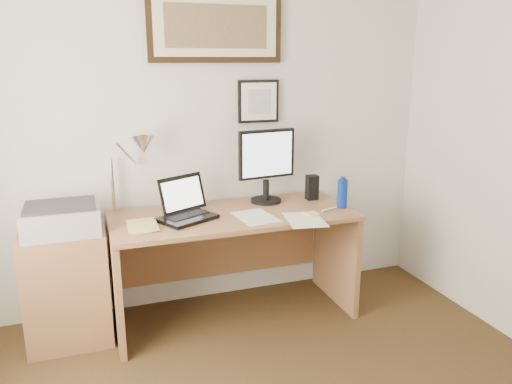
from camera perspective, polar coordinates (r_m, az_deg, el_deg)
name	(u,v)px	position (r m, az deg, el deg)	size (l,w,h in m)	color
wall_back	(196,132)	(3.52, -6.85, 6.84)	(3.50, 0.02, 2.50)	silver
side_cabinet	(67,287)	(3.38, -20.76, -10.09)	(0.50, 0.40, 0.73)	#8D5F3B
water_bottle	(342,194)	(3.47, 9.84, -0.19)	(0.07, 0.07, 0.20)	#0B2A96
bottle_cap	(343,178)	(3.44, 9.92, 1.56)	(0.04, 0.04, 0.02)	#0B2A96
speaker	(312,187)	(3.64, 6.42, 0.52)	(0.08, 0.07, 0.18)	black
paper_sheet_a	(256,217)	(3.23, -0.06, -2.86)	(0.23, 0.32, 0.00)	white
paper_sheet_b	(305,220)	(3.19, 5.60, -3.16)	(0.23, 0.33, 0.00)	white
sticky_pad	(311,214)	(3.29, 6.35, -2.50)	(0.09, 0.09, 0.01)	#F6D774
marker_pen	(329,209)	(3.41, 8.39, -1.94)	(0.02, 0.02, 0.14)	white
book	(127,227)	(3.11, -14.50, -3.92)	(0.18, 0.24, 0.02)	#DDD068
desk	(230,242)	(3.47, -3.01, -5.76)	(1.60, 0.70, 0.75)	#8D5F3B
laptop	(186,209)	(3.23, -8.05, -1.95)	(0.41, 0.43, 0.26)	black
lcd_monitor	(267,162)	(3.50, 1.22, 3.41)	(0.42, 0.22, 0.52)	black
printer	(61,219)	(3.20, -21.34, -2.86)	(0.44, 0.34, 0.18)	#A3A3A5
desk_lamp	(140,149)	(3.28, -13.09, 4.86)	(0.29, 0.27, 0.53)	silver
picture_large	(216,26)	(3.50, -4.59, 18.34)	(0.92, 0.04, 0.47)	black
picture_small	(258,101)	(3.59, 0.28, 10.32)	(0.30, 0.03, 0.30)	black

